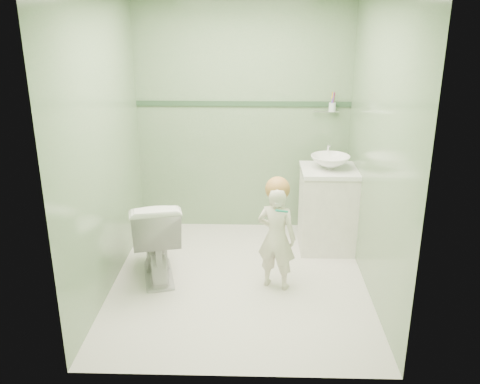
{
  "coord_description": "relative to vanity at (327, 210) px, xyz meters",
  "views": [
    {
      "loc": [
        0.13,
        -4.01,
        2.28
      ],
      "look_at": [
        0.0,
        0.15,
        0.78
      ],
      "focal_mm": 38.53,
      "sensor_mm": 36.0,
      "label": 1
    }
  ],
  "objects": [
    {
      "name": "cup_holder",
      "position": [
        0.05,
        0.48,
        0.93
      ],
      "size": [
        0.26,
        0.07,
        0.21
      ],
      "color": "silver",
      "rests_on": "room_shell"
    },
    {
      "name": "trim_stripe",
      "position": [
        -0.84,
        0.54,
        0.95
      ],
      "size": [
        2.2,
        0.02,
        0.05
      ],
      "primitive_type": "cube",
      "color": "#2F4E33",
      "rests_on": "room_shell"
    },
    {
      "name": "basin",
      "position": [
        0.0,
        0.0,
        0.49
      ],
      "size": [
        0.37,
        0.37,
        0.13
      ],
      "primitive_type": "imported",
      "color": "white",
      "rests_on": "counter"
    },
    {
      "name": "faucet",
      "position": [
        0.0,
        0.19,
        0.57
      ],
      "size": [
        0.03,
        0.13,
        0.18
      ],
      "color": "silver",
      "rests_on": "counter"
    },
    {
      "name": "vanity",
      "position": [
        0.0,
        0.0,
        0.0
      ],
      "size": [
        0.52,
        0.5,
        0.8
      ],
      "primitive_type": "cube",
      "color": "white",
      "rests_on": "ground"
    },
    {
      "name": "room_shell",
      "position": [
        -0.84,
        -0.7,
        0.8
      ],
      "size": [
        2.5,
        2.54,
        2.4
      ],
      "color": "gray",
      "rests_on": "ground"
    },
    {
      "name": "teal_toothbrush",
      "position": [
        -0.5,
        -0.92,
        0.36
      ],
      "size": [
        0.11,
        0.14,
        0.08
      ],
      "color": "#19967E",
      "rests_on": "toddler"
    },
    {
      "name": "ground",
      "position": [
        -0.84,
        -0.7,
        -0.4
      ],
      "size": [
        2.5,
        2.5,
        0.0
      ],
      "primitive_type": "plane",
      "color": "silver",
      "rests_on": "ground"
    },
    {
      "name": "toilet",
      "position": [
        -1.58,
        -0.62,
        -0.02
      ],
      "size": [
        0.59,
        0.82,
        0.75
      ],
      "primitive_type": "imported",
      "rotation": [
        0.0,
        0.0,
        3.38
      ],
      "color": "white",
      "rests_on": "ground"
    },
    {
      "name": "hair_cap",
      "position": [
        -0.53,
        -0.75,
        0.48
      ],
      "size": [
        0.2,
        0.2,
        0.2
      ],
      "primitive_type": "sphere",
      "color": "#AD783B",
      "rests_on": "toddler"
    },
    {
      "name": "counter",
      "position": [
        0.0,
        0.0,
        0.41
      ],
      "size": [
        0.54,
        0.52,
        0.04
      ],
      "primitive_type": "cube",
      "color": "white",
      "rests_on": "vanity"
    },
    {
      "name": "toddler",
      "position": [
        -0.53,
        -0.78,
        0.06
      ],
      "size": [
        0.39,
        0.32,
        0.92
      ],
      "primitive_type": "imported",
      "rotation": [
        0.0,
        0.0,
        2.78
      ],
      "color": "#EEE8CE",
      "rests_on": "ground"
    }
  ]
}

